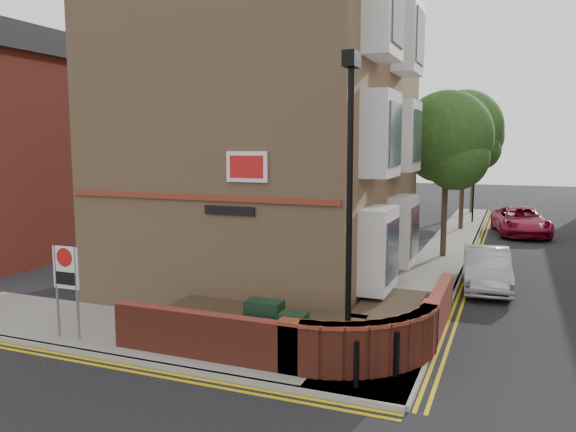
# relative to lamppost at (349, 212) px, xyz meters

# --- Properties ---
(ground) EXTENTS (120.00, 120.00, 0.00)m
(ground) POSITION_rel_lamppost_xyz_m (-1.60, -1.20, -3.34)
(ground) COLOR black
(ground) RESTS_ON ground
(pavement_corner) EXTENTS (13.00, 3.00, 0.12)m
(pavement_corner) POSITION_rel_lamppost_xyz_m (-5.10, 0.30, -3.28)
(pavement_corner) COLOR gray
(pavement_corner) RESTS_ON ground
(pavement_main) EXTENTS (2.00, 32.00, 0.12)m
(pavement_main) POSITION_rel_lamppost_xyz_m (0.40, 14.80, -3.28)
(pavement_main) COLOR gray
(pavement_main) RESTS_ON ground
(kerb_side) EXTENTS (13.00, 0.15, 0.12)m
(kerb_side) POSITION_rel_lamppost_xyz_m (-5.10, -1.20, -3.28)
(kerb_side) COLOR gray
(kerb_side) RESTS_ON ground
(kerb_main_near) EXTENTS (0.15, 32.00, 0.12)m
(kerb_main_near) POSITION_rel_lamppost_xyz_m (1.40, 14.80, -3.28)
(kerb_main_near) COLOR gray
(kerb_main_near) RESTS_ON ground
(yellow_lines_side) EXTENTS (13.00, 0.28, 0.01)m
(yellow_lines_side) POSITION_rel_lamppost_xyz_m (-5.10, -1.45, -3.34)
(yellow_lines_side) COLOR gold
(yellow_lines_side) RESTS_ON ground
(yellow_lines_main) EXTENTS (0.28, 32.00, 0.01)m
(yellow_lines_main) POSITION_rel_lamppost_xyz_m (1.65, 14.80, -3.34)
(yellow_lines_main) COLOR gold
(yellow_lines_main) RESTS_ON ground
(corner_building) EXTENTS (8.95, 10.40, 13.60)m
(corner_building) POSITION_rel_lamppost_xyz_m (-4.44, 6.80, 2.88)
(corner_building) COLOR tan
(corner_building) RESTS_ON ground
(garden_wall) EXTENTS (6.80, 6.00, 1.20)m
(garden_wall) POSITION_rel_lamppost_xyz_m (-1.60, 1.30, -3.34)
(garden_wall) COLOR maroon
(garden_wall) RESTS_ON ground
(lamppost) EXTENTS (0.25, 0.50, 6.30)m
(lamppost) POSITION_rel_lamppost_xyz_m (0.00, 0.00, 0.00)
(lamppost) COLOR black
(lamppost) RESTS_ON pavement_corner
(utility_cabinet_large) EXTENTS (0.80, 0.45, 1.20)m
(utility_cabinet_large) POSITION_rel_lamppost_xyz_m (-1.90, 0.10, -2.62)
(utility_cabinet_large) COLOR black
(utility_cabinet_large) RESTS_ON pavement_corner
(utility_cabinet_small) EXTENTS (0.55, 0.40, 1.10)m
(utility_cabinet_small) POSITION_rel_lamppost_xyz_m (-1.10, -0.20, -2.67)
(utility_cabinet_small) COLOR black
(utility_cabinet_small) RESTS_ON pavement_corner
(bollard_near) EXTENTS (0.11, 0.11, 0.90)m
(bollard_near) POSITION_rel_lamppost_xyz_m (0.40, -0.80, -2.77)
(bollard_near) COLOR black
(bollard_near) RESTS_ON pavement_corner
(bollard_far) EXTENTS (0.11, 0.11, 0.90)m
(bollard_far) POSITION_rel_lamppost_xyz_m (1.00, -0.00, -2.77)
(bollard_far) COLOR black
(bollard_far) RESTS_ON pavement_corner
(zone_sign) EXTENTS (0.72, 0.07, 2.20)m
(zone_sign) POSITION_rel_lamppost_xyz_m (-6.60, -0.70, -1.70)
(zone_sign) COLOR slate
(zone_sign) RESTS_ON pavement_corner
(side_building) EXTENTS (6.40, 10.40, 9.00)m
(side_building) POSITION_rel_lamppost_xyz_m (-16.60, 6.80, 1.20)
(side_building) COLOR maroon
(side_building) RESTS_ON ground
(tree_near) EXTENTS (3.64, 3.65, 6.70)m
(tree_near) POSITION_rel_lamppost_xyz_m (0.40, 12.85, 1.36)
(tree_near) COLOR #382B1E
(tree_near) RESTS_ON pavement_main
(tree_mid) EXTENTS (4.03, 4.03, 7.42)m
(tree_mid) POSITION_rel_lamppost_xyz_m (0.40, 20.85, 1.85)
(tree_mid) COLOR #382B1E
(tree_mid) RESTS_ON pavement_main
(tree_far) EXTENTS (3.81, 3.81, 7.00)m
(tree_far) POSITION_rel_lamppost_xyz_m (0.40, 28.85, 1.57)
(tree_far) COLOR #382B1E
(tree_far) RESTS_ON pavement_main
(traffic_light_assembly) EXTENTS (0.20, 0.16, 4.20)m
(traffic_light_assembly) POSITION_rel_lamppost_xyz_m (0.80, 23.80, -0.56)
(traffic_light_assembly) COLOR black
(traffic_light_assembly) RESTS_ON pavement_main
(silver_car_near) EXTENTS (1.77, 4.13, 1.32)m
(silver_car_near) POSITION_rel_lamppost_xyz_m (2.29, 8.29, -2.68)
(silver_car_near) COLOR #A5A7AD
(silver_car_near) RESTS_ON ground
(red_car_main) EXTENTS (3.22, 5.52, 1.44)m
(red_car_main) POSITION_rel_lamppost_xyz_m (3.40, 20.55, -2.62)
(red_car_main) COLOR maroon
(red_car_main) RESTS_ON ground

